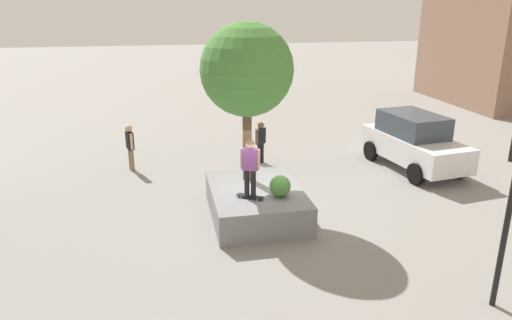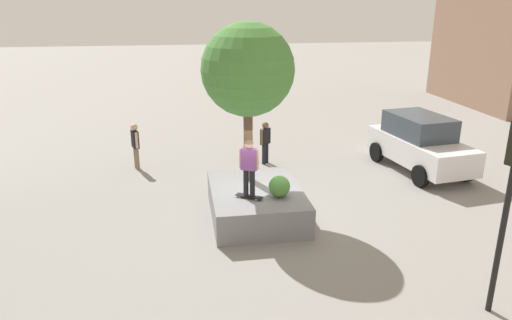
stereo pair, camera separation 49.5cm
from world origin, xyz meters
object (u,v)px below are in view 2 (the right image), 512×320
planter_ledge (256,202)px  traffic_light_corner (511,186)px  skateboard (249,196)px  police_car (420,143)px  plaza_tree (248,70)px  pedestrian_crossing (265,140)px  bystander_watching (135,143)px  skateboarder (249,164)px

planter_ledge → traffic_light_corner: (5.39, 4.12, 2.37)m
skateboard → police_car: police_car is taller
plaza_tree → pedestrian_crossing: (-3.99, 1.26, -3.30)m
skateboard → pedestrian_crossing: 5.69m
planter_ledge → police_car: (-3.12, 6.81, 0.64)m
bystander_watching → pedestrian_crossing: bearing=87.8°
skateboard → bystander_watching: bearing=-147.8°
skateboarder → pedestrian_crossing: size_ratio=0.97×
bystander_watching → skateboarder: bearing=32.2°
traffic_light_corner → pedestrian_crossing: 10.78m
skateboarder → pedestrian_crossing: 5.77m
plaza_tree → traffic_light_corner: size_ratio=1.17×
skateboarder → planter_ledge: bearing=156.1°
bystander_watching → pedestrian_crossing: bystander_watching is taller
skateboarder → police_car: skateboarder is taller
bystander_watching → traffic_light_corner: bearing=37.6°
bystander_watching → pedestrian_crossing: size_ratio=1.05×
skateboarder → bystander_watching: bearing=-147.8°
pedestrian_crossing → bystander_watching: bearing=-92.2°
plaza_tree → planter_ledge: bearing=7.7°
planter_ledge → traffic_light_corner: bearing=37.4°
plaza_tree → bystander_watching: size_ratio=2.68×
skateboard → traffic_light_corner: (4.70, 4.43, 1.87)m
police_car → traffic_light_corner: traffic_light_corner is taller
plaza_tree → skateboarder: size_ratio=2.90×
skateboarder → pedestrian_crossing: skateboarder is taller
skateboarder → traffic_light_corner: bearing=43.3°
planter_ledge → skateboard: 0.91m
pedestrian_crossing → planter_ledge: bearing=-13.4°
planter_ledge → pedestrian_crossing: (-4.81, 1.15, 0.54)m
police_car → bystander_watching: (-1.89, -10.69, -0.05)m
plaza_tree → pedestrian_crossing: bearing=162.5°
plaza_tree → bystander_watching: bearing=-137.9°
skateboard → bystander_watching: (-5.70, -3.58, 0.09)m
planter_ledge → skateboard: size_ratio=4.63×
planter_ledge → bystander_watching: bearing=-142.2°
planter_ledge → plaza_tree: 3.93m
skateboard → skateboarder: 0.97m
skateboarder → police_car: size_ratio=0.35×
plaza_tree → police_car: 7.96m
police_car → bystander_watching: bearing=-100.0°
skateboard → skateboarder: size_ratio=0.47×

